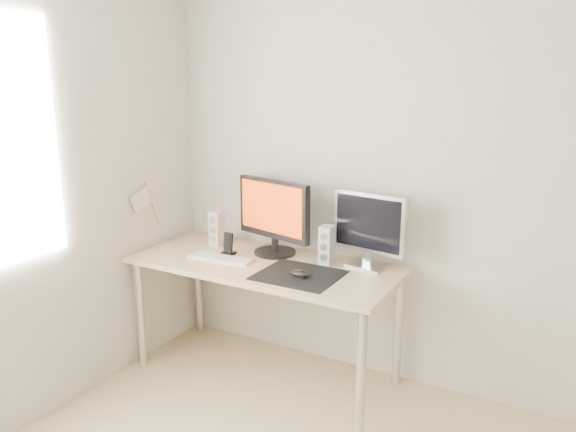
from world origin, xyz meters
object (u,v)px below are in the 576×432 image
at_px(speaker_right, 327,245).
at_px(phone_dock, 228,248).
at_px(speaker_left, 217,229).
at_px(mouse, 300,273).
at_px(keyboard, 221,258).
at_px(second_monitor, 369,227).
at_px(desk, 265,275).
at_px(main_monitor, 274,214).

xyz_separation_m(speaker_right, phone_dock, (-0.61, -0.13, -0.07)).
distance_m(speaker_left, phone_dock, 0.22).
xyz_separation_m(mouse, speaker_left, (-0.75, 0.26, 0.09)).
height_order(speaker_right, keyboard, speaker_right).
bearing_deg(mouse, second_monitor, 52.87).
bearing_deg(phone_dock, speaker_right, 12.13).
bearing_deg(keyboard, desk, 18.07).
relative_size(desk, second_monitor, 3.55).
relative_size(main_monitor, second_monitor, 1.21).
xyz_separation_m(desk, phone_dock, (-0.27, 0.02, 0.12)).
bearing_deg(second_monitor, speaker_right, -163.27).
bearing_deg(desk, speaker_right, 24.57).
height_order(mouse, speaker_right, speaker_right).
bearing_deg(speaker_left, main_monitor, 4.43).
height_order(main_monitor, speaker_left, main_monitor).
bearing_deg(speaker_right, mouse, -96.21).
distance_m(speaker_right, phone_dock, 0.62).
distance_m(main_monitor, phone_dock, 0.35).
relative_size(speaker_right, phone_dock, 1.65).
distance_m(mouse, phone_dock, 0.59).
xyz_separation_m(speaker_left, keyboard, (0.19, -0.22, -0.11)).
distance_m(desk, speaker_left, 0.51).
bearing_deg(speaker_left, second_monitor, 4.76).
bearing_deg(phone_dock, main_monitor, 31.76).
height_order(mouse, desk, mouse).
bearing_deg(speaker_right, keyboard, -158.19).
bearing_deg(main_monitor, mouse, -40.99).
bearing_deg(keyboard, speaker_left, 130.80).
bearing_deg(second_monitor, keyboard, -159.59).
bearing_deg(keyboard, mouse, -4.21).
distance_m(main_monitor, speaker_right, 0.39).
relative_size(mouse, desk, 0.07).
bearing_deg(speaker_left, speaker_right, 1.06).
xyz_separation_m(desk, speaker_left, (-0.45, 0.14, 0.19)).
distance_m(speaker_right, keyboard, 0.64).
distance_m(mouse, desk, 0.34).
bearing_deg(desk, keyboard, -161.93).
relative_size(main_monitor, keyboard, 1.28).
height_order(second_monitor, speaker_right, second_monitor).
xyz_separation_m(second_monitor, keyboard, (-0.82, -0.30, -0.23)).
xyz_separation_m(mouse, second_monitor, (0.26, 0.35, 0.22)).
bearing_deg(second_monitor, phone_dock, -166.58).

